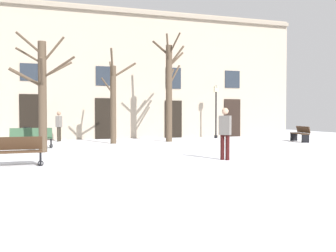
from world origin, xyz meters
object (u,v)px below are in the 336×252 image
(tree_center, at_px, (114,101))
(bench_near_lamp, at_px, (300,134))
(bench_back_to_back_left, at_px, (14,151))
(person_near_bench, at_px, (225,131))
(tree_foreground, at_px, (169,88))
(person_by_shop_door, at_px, (59,125))
(streetlamp, at_px, (216,106))
(bench_far_corner, at_px, (31,138))
(litter_bin, at_px, (27,135))
(tree_left_of_center, at_px, (42,92))

(tree_center, relative_size, bench_near_lamp, 2.91)
(bench_back_to_back_left, xyz_separation_m, person_near_bench, (6.66, -0.46, 0.55))
(tree_center, height_order, person_near_bench, tree_center)
(tree_foreground, height_order, bench_near_lamp, tree_foreground)
(person_near_bench, bearing_deg, person_by_shop_door, 162.48)
(tree_center, distance_m, person_by_shop_door, 3.96)
(streetlamp, bearing_deg, tree_foreground, -152.46)
(bench_far_corner, bearing_deg, streetlamp, -158.20)
(tree_foreground, height_order, bench_far_corner, tree_foreground)
(streetlamp, relative_size, person_near_bench, 1.97)
(streetlamp, bearing_deg, litter_bin, -175.34)
(streetlamp, height_order, bench_far_corner, streetlamp)
(litter_bin, bearing_deg, bench_near_lamp, -12.60)
(tree_center, bearing_deg, litter_bin, 160.49)
(bench_near_lamp, xyz_separation_m, person_near_bench, (-7.77, -6.26, 0.52))
(tree_left_of_center, distance_m, bench_far_corner, 2.79)
(tree_center, distance_m, bench_back_to_back_left, 8.75)
(litter_bin, distance_m, person_near_bench, 11.95)
(tree_foreground, height_order, bench_back_to_back_left, tree_foreground)
(bench_far_corner, relative_size, bench_back_to_back_left, 1.13)
(tree_left_of_center, xyz_separation_m, person_near_bench, (6.04, -4.38, -1.48))
(bench_near_lamp, relative_size, person_near_bench, 0.96)
(tree_foreground, height_order, person_by_shop_door, tree_foreground)
(bench_back_to_back_left, xyz_separation_m, person_by_shop_door, (1.20, 10.00, 0.52))
(tree_left_of_center, distance_m, bench_back_to_back_left, 4.46)
(tree_left_of_center, bearing_deg, bench_far_corner, 107.17)
(bench_near_lamp, distance_m, bench_back_to_back_left, 15.55)
(bench_far_corner, bearing_deg, tree_center, -155.61)
(tree_foreground, distance_m, tree_left_of_center, 7.87)
(tree_center, xyz_separation_m, bench_back_to_back_left, (-4.01, -7.55, -1.86))
(litter_bin, bearing_deg, person_by_shop_door, 27.67)
(bench_near_lamp, xyz_separation_m, bench_back_to_back_left, (-14.42, -5.81, -0.02))
(tree_foreground, bearing_deg, bench_far_corner, -162.59)
(bench_back_to_back_left, bearing_deg, tree_left_of_center, 77.43)
(tree_left_of_center, relative_size, bench_near_lamp, 2.81)
(streetlamp, height_order, bench_near_lamp, streetlamp)
(bench_far_corner, distance_m, person_by_shop_door, 4.37)
(person_near_bench, bearing_deg, tree_center, 153.21)
(tree_center, distance_m, tree_foreground, 3.40)
(tree_left_of_center, bearing_deg, litter_bin, 101.59)
(tree_center, xyz_separation_m, streetlamp, (7.09, 2.52, -0.16))
(litter_bin, bearing_deg, bench_far_corner, -81.67)
(streetlamp, bearing_deg, tree_left_of_center, -149.63)
(streetlamp, xyz_separation_m, bench_near_lamp, (3.32, -4.27, -1.68))
(streetlamp, bearing_deg, person_by_shop_door, -179.56)
(streetlamp, height_order, bench_back_to_back_left, streetlamp)
(litter_bin, distance_m, bench_back_to_back_left, 9.14)
(streetlamp, relative_size, bench_back_to_back_left, 2.12)
(streetlamp, height_order, person_by_shop_door, streetlamp)
(litter_bin, bearing_deg, tree_left_of_center, -78.41)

